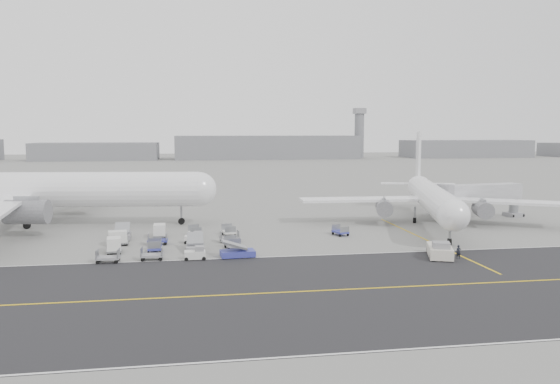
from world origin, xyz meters
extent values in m
plane|color=gray|center=(0.00, 0.00, 0.00)|extent=(700.00, 700.00, 0.00)
cube|color=#28282A|center=(5.00, -18.00, 0.01)|extent=(220.00, 32.00, 0.02)
cube|color=gold|center=(5.00, -18.00, 0.03)|extent=(220.00, 0.30, 0.01)
cube|color=silver|center=(5.00, -2.20, 0.03)|extent=(220.00, 0.25, 0.01)
cube|color=silver|center=(5.00, -33.80, 0.03)|extent=(220.00, 0.25, 0.01)
cube|color=gold|center=(30.00, 5.00, 0.02)|extent=(0.30, 40.00, 0.01)
cylinder|color=slate|center=(100.00, 265.00, 14.00)|extent=(6.00, 6.00, 28.00)
cube|color=gray|center=(100.00, 265.00, 29.50)|extent=(7.00, 7.00, 3.50)
cylinder|color=white|center=(-29.78, 28.05, 6.23)|extent=(53.39, 12.41, 6.08)
sphere|color=white|center=(-3.45, 24.86, 6.23)|extent=(5.96, 5.96, 5.96)
cube|color=white|center=(-29.14, 44.10, 5.47)|extent=(16.43, 29.50, 0.45)
cylinder|color=gray|center=(-29.82, 16.97, 3.95)|extent=(6.88, 4.52, 3.77)
cylinder|color=gray|center=(-27.18, 38.81, 3.95)|extent=(6.88, 4.52, 3.77)
cylinder|color=black|center=(-6.66, 25.25, 0.57)|extent=(1.20, 0.63, 1.15)
cylinder|color=black|center=(-32.15, 24.66, 0.57)|extent=(1.20, 0.63, 1.15)
cylinder|color=black|center=(-31.27, 31.90, 0.57)|extent=(1.20, 0.63, 1.15)
cylinder|color=gray|center=(-6.66, 25.25, 2.17)|extent=(0.36, 0.36, 3.19)
cylinder|color=white|center=(36.68, 18.07, 4.72)|extent=(15.78, 39.81, 4.60)
sphere|color=white|center=(31.00, -1.18, 4.72)|extent=(4.51, 4.51, 4.51)
cone|color=white|center=(42.64, 38.26, 5.06)|extent=(6.19, 8.69, 4.14)
cube|color=white|center=(42.78, 38.73, 11.42)|extent=(1.73, 4.37, 9.79)
cube|color=white|center=(38.98, 40.11, 5.18)|extent=(7.67, 4.19, 0.25)
cube|color=white|center=(46.72, 37.82, 5.18)|extent=(7.67, 4.19, 0.25)
cube|color=white|center=(25.34, 22.44, 4.14)|extent=(22.22, 5.83, 0.45)
cube|color=white|center=(48.58, 15.58, 4.14)|extent=(21.47, 15.39, 0.45)
cylinder|color=gray|center=(28.42, 19.49, 2.99)|extent=(4.12, 5.50, 2.85)
cylinder|color=gray|center=(44.39, 14.77, 2.99)|extent=(4.12, 5.50, 2.85)
cylinder|color=black|center=(31.69, 1.17, 0.50)|extent=(0.76, 1.10, 1.00)
cylinder|color=black|center=(34.45, 20.26, 0.50)|extent=(0.76, 1.10, 1.00)
cylinder|color=black|center=(39.75, 18.70, 0.50)|extent=(0.76, 1.10, 1.00)
cylinder|color=gray|center=(31.69, 1.17, 1.71)|extent=(0.36, 0.36, 2.42)
cube|color=beige|center=(26.98, -5.64, 0.81)|extent=(4.68, 6.54, 1.34)
cube|color=gray|center=(26.53, -6.90, 1.82)|extent=(2.62, 2.50, 0.86)
cylinder|color=gray|center=(28.18, -2.22, 0.48)|extent=(0.97, 2.40, 0.15)
cylinder|color=black|center=(25.04, -7.39, 0.43)|extent=(0.65, 0.94, 0.86)
cylinder|color=black|center=(27.39, -8.22, 0.43)|extent=(0.65, 0.94, 0.86)
cylinder|color=black|center=(26.57, -3.06, 0.43)|extent=(0.65, 0.94, 0.86)
cylinder|color=black|center=(28.91, -3.89, 0.43)|extent=(0.65, 0.94, 0.86)
cylinder|color=gray|center=(56.24, 24.46, 2.18)|extent=(1.74, 1.74, 4.36)
cube|color=gray|center=(56.24, 24.46, 0.38)|extent=(3.26, 3.26, 0.76)
cube|color=silver|center=(48.71, 23.22, 5.02)|extent=(16.64, 5.67, 2.84)
cube|color=gray|center=(40.97, 21.94, 5.02)|extent=(1.86, 3.66, 3.27)
cylinder|color=black|center=(57.23, 25.84, 0.33)|extent=(0.43, 0.70, 0.65)
imported|color=black|center=(28.88, -7.01, 0.89)|extent=(0.71, 0.52, 1.79)
camera|label=1|loc=(-4.41, -70.96, 16.14)|focal=35.00mm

